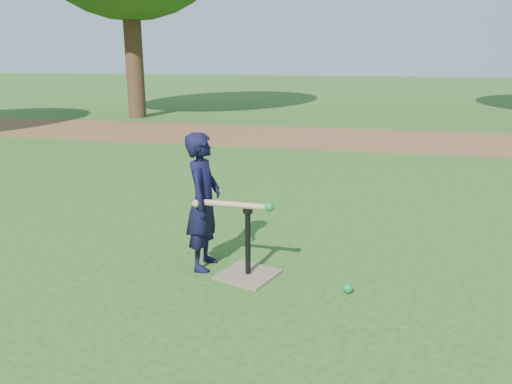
# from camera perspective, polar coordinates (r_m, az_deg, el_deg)

# --- Properties ---
(ground) EXTENTS (80.00, 80.00, 0.00)m
(ground) POSITION_cam_1_polar(r_m,az_deg,el_deg) (4.04, 2.18, -10.98)
(ground) COLOR #285116
(ground) RESTS_ON ground
(dirt_strip) EXTENTS (24.00, 3.00, 0.01)m
(dirt_strip) POSITION_cam_1_polar(r_m,az_deg,el_deg) (11.22, 9.39, 6.10)
(dirt_strip) COLOR brown
(dirt_strip) RESTS_ON ground
(child) EXTENTS (0.30, 0.44, 1.18)m
(child) POSITION_cam_1_polar(r_m,az_deg,el_deg) (4.25, -6.02, -1.12)
(child) COLOR black
(child) RESTS_ON ground
(wiffle_ball_ground) EXTENTS (0.08, 0.08, 0.08)m
(wiffle_ball_ground) POSITION_cam_1_polar(r_m,az_deg,el_deg) (4.02, 10.46, -10.76)
(wiffle_ball_ground) COLOR #0C862F
(wiffle_ball_ground) RESTS_ON ground
(batting_tee) EXTENTS (0.55, 0.55, 0.61)m
(batting_tee) POSITION_cam_1_polar(r_m,az_deg,el_deg) (4.21, -0.92, -8.18)
(batting_tee) COLOR #816752
(batting_tee) RESTS_ON ground
(swing_action) EXTENTS (0.68, 0.11, 0.08)m
(swing_action) POSITION_cam_1_polar(r_m,az_deg,el_deg) (4.02, -2.25, -1.48)
(swing_action) COLOR tan
(swing_action) RESTS_ON ground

